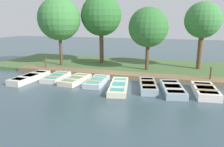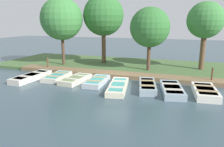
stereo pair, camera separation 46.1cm
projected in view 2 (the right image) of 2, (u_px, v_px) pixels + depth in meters
ground_plane at (110, 81)px, 15.08m from camera, size 80.00×80.00×0.00m
shore_bank at (129, 66)px, 19.65m from camera, size 8.00×24.00×0.21m
dock_walkway at (117, 74)px, 16.47m from camera, size 1.37×16.77×0.27m
rowboat_0 at (31, 77)px, 15.51m from camera, size 3.44×1.16×0.40m
rowboat_1 at (57, 77)px, 15.73m from camera, size 2.73×1.38×0.33m
rowboat_2 at (76, 79)px, 14.97m from camera, size 2.75×1.35×0.34m
rowboat_3 at (97, 81)px, 14.50m from camera, size 2.77×1.27×0.34m
rowboat_4 at (118, 86)px, 13.35m from camera, size 3.67×1.66×0.33m
rowboat_5 at (147, 86)px, 13.32m from camera, size 3.09×1.57×0.40m
rowboat_6 at (172, 89)px, 12.66m from camera, size 3.25×1.74×0.38m
rowboat_7 at (205, 92)px, 12.19m from camera, size 2.85×1.46×0.42m
mooring_post_near at (48, 64)px, 18.42m from camera, size 0.12×0.12×1.11m
mooring_post_far at (212, 75)px, 14.40m from camera, size 0.12×0.12×1.11m
park_tree_far_left at (62, 19)px, 18.93m from camera, size 3.67×3.67×6.09m
park_tree_left at (103, 16)px, 19.72m from camera, size 3.67×3.67×6.40m
park_tree_center at (150, 28)px, 16.83m from camera, size 3.09×3.09×5.14m
park_tree_right at (205, 21)px, 17.01m from camera, size 2.85×2.85×5.57m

